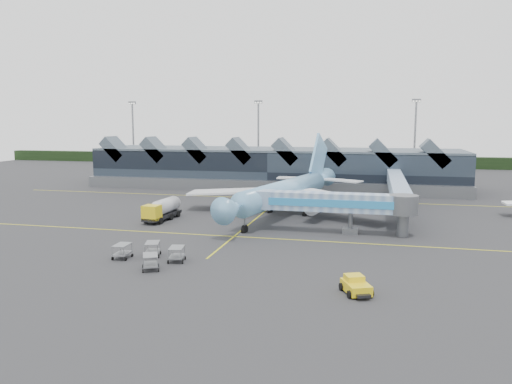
% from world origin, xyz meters
% --- Properties ---
extents(ground, '(260.00, 260.00, 0.00)m').
position_xyz_m(ground, '(0.00, 0.00, 0.00)').
color(ground, '#2A2A2D').
rests_on(ground, ground).
extents(taxi_stripes, '(120.00, 60.00, 0.01)m').
position_xyz_m(taxi_stripes, '(0.00, 10.00, 0.01)').
color(taxi_stripes, gold).
rests_on(taxi_stripes, ground).
extents(tree_line_far, '(260.00, 4.00, 4.00)m').
position_xyz_m(tree_line_far, '(0.00, 110.00, 2.00)').
color(tree_line_far, black).
rests_on(tree_line_far, ground).
extents(terminal, '(90.00, 22.25, 12.52)m').
position_xyz_m(terminal, '(-5.07, 47.35, 4.88)').
color(terminal, black).
rests_on(terminal, ground).
extents(light_masts, '(132.40, 42.56, 22.45)m').
position_xyz_m(light_masts, '(21.00, 62.80, 12.49)').
color(light_masts, gray).
rests_on(light_masts, ground).
extents(main_airliner, '(37.68, 44.04, 14.27)m').
position_xyz_m(main_airliner, '(4.46, 10.76, 4.19)').
color(main_airliner, '#66ABD0').
rests_on(main_airliner, ground).
extents(jet_bridge, '(23.38, 4.03, 6.03)m').
position_xyz_m(jet_bridge, '(15.06, -2.31, 4.34)').
color(jet_bridge, '#6E8CB8').
rests_on(jet_bridge, ground).
extents(fuel_truck, '(3.45, 10.31, 3.43)m').
position_xyz_m(fuel_truck, '(-14.78, 1.07, 1.93)').
color(fuel_truck, black).
rests_on(fuel_truck, ground).
extents(pushback_tug, '(3.39, 4.15, 1.67)m').
position_xyz_m(pushback_tug, '(17.72, -28.17, 0.75)').
color(pushback_tug, yellow).
rests_on(pushback_tug, ground).
extents(baggage_carts, '(8.68, 8.14, 1.73)m').
position_xyz_m(baggage_carts, '(-6.02, -22.47, 0.97)').
color(baggage_carts, gray).
rests_on(baggage_carts, ground).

